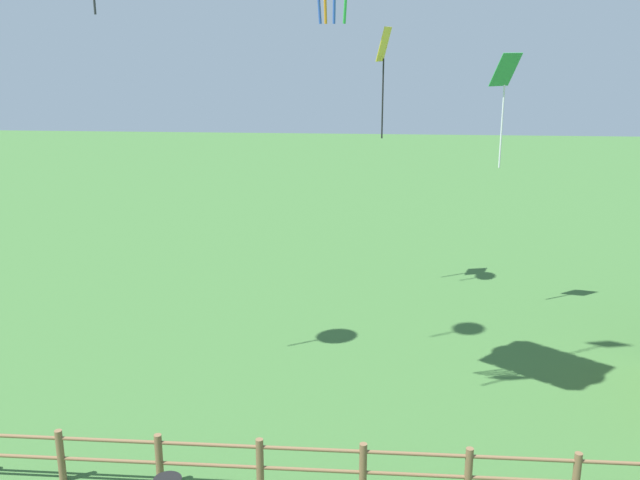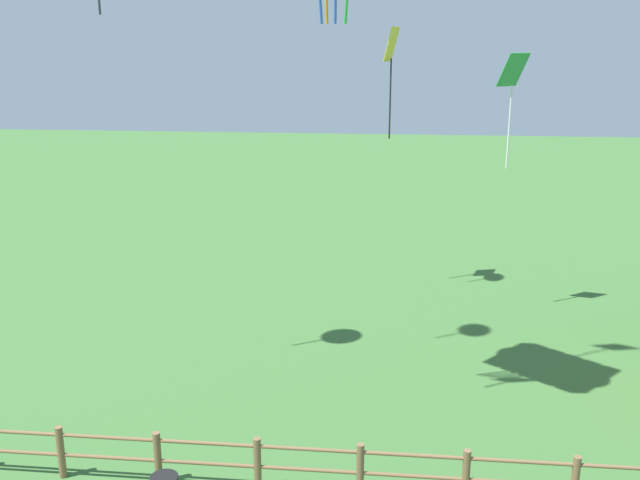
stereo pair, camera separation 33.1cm
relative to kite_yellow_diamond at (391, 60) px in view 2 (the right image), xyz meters
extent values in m
cylinder|color=brown|center=(-5.90, -11.49, -6.94)|extent=(0.14, 0.14, 1.05)
cylinder|color=brown|center=(-4.03, -11.49, -6.94)|extent=(0.14, 0.14, 1.05)
cylinder|color=brown|center=(-2.15, -11.49, -6.94)|extent=(0.14, 0.14, 1.05)
cylinder|color=brown|center=(-0.27, -11.49, -6.94)|extent=(0.14, 0.14, 1.05)
cylinder|color=brown|center=(1.61, -11.49, -6.94)|extent=(0.14, 0.14, 1.05)
cylinder|color=brown|center=(-1.21, -11.49, -6.57)|extent=(20.65, 0.07, 0.07)
cylinder|color=brown|center=(-1.21, -11.49, -6.99)|extent=(20.65, 0.07, 0.07)
cylinder|color=black|center=(-3.52, -12.63, -6.56)|extent=(0.48, 0.48, 0.04)
cube|color=yellow|center=(0.00, 0.00, 0.46)|extent=(0.49, 0.81, 1.03)
cylinder|color=black|center=(0.00, 0.00, -1.20)|extent=(0.05, 0.05, 2.47)
cube|color=green|center=(3.42, -1.87, -0.23)|extent=(0.91, 0.86, 0.93)
cylinder|color=white|center=(3.42, -1.87, -1.83)|extent=(0.05, 0.05, 2.36)
camera|label=1|loc=(-0.14, -22.79, 0.48)|focal=40.00mm
camera|label=2|loc=(0.19, -22.75, 0.48)|focal=40.00mm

